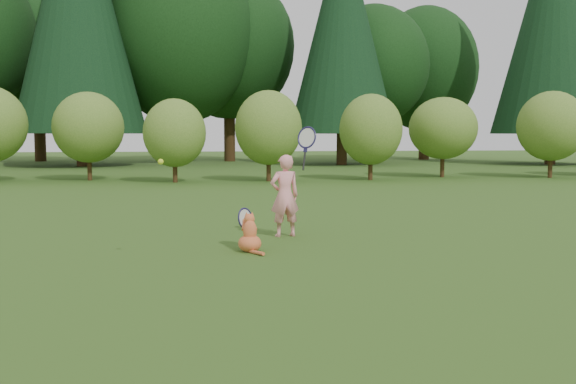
{
  "coord_description": "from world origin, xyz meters",
  "views": [
    {
      "loc": [
        -0.96,
        -7.14,
        1.41
      ],
      "look_at": [
        0.2,
        0.8,
        0.7
      ],
      "focal_mm": 40.0,
      "sensor_mm": 36.0,
      "label": 1
    }
  ],
  "objects": [
    {
      "name": "ground",
      "position": [
        0.0,
        0.0,
        0.0
      ],
      "size": [
        100.0,
        100.0,
        0.0
      ],
      "primitive_type": "plane",
      "color": "#274B15",
      "rests_on": "ground"
    },
    {
      "name": "shrub_row",
      "position": [
        0.0,
        13.0,
        1.4
      ],
      "size": [
        28.0,
        3.0,
        2.8
      ],
      "primitive_type": null,
      "color": "#466F22",
      "rests_on": "ground"
    },
    {
      "name": "woodland_backdrop",
      "position": [
        0.0,
        23.0,
        7.5
      ],
      "size": [
        48.0,
        10.0,
        15.0
      ],
      "primitive_type": null,
      "color": "black",
      "rests_on": "ground"
    },
    {
      "name": "child",
      "position": [
        0.29,
        1.65,
        0.6
      ],
      "size": [
        0.69,
        0.48,
        1.7
      ],
      "rotation": [
        0.0,
        0.0,
        3.31
      ],
      "color": "pink",
      "rests_on": "ground"
    },
    {
      "name": "cat",
      "position": [
        -0.31,
        0.57,
        0.25
      ],
      "size": [
        0.34,
        0.67,
        0.66
      ],
      "rotation": [
        0.0,
        0.0,
        0.05
      ],
      "color": "#D65B29",
      "rests_on": "ground"
    },
    {
      "name": "tennis_ball",
      "position": [
        -1.32,
        -0.11,
        1.13
      ],
      "size": [
        0.06,
        0.06,
        0.06
      ],
      "color": "#C3E81B",
      "rests_on": "ground"
    }
  ]
}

